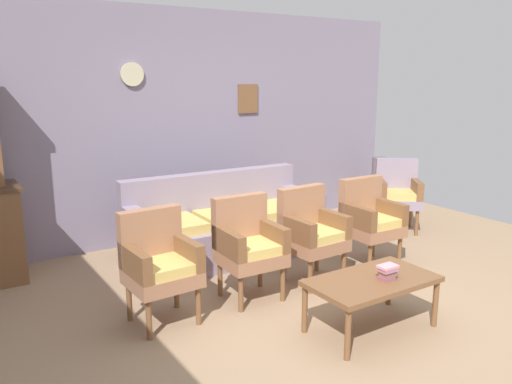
{
  "coord_description": "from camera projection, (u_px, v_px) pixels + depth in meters",
  "views": [
    {
      "loc": [
        -2.61,
        -3.04,
        1.93
      ],
      "look_at": [
        0.0,
        1.0,
        0.85
      ],
      "focal_mm": 36.3,
      "sensor_mm": 36.0,
      "label": 1
    }
  ],
  "objects": [
    {
      "name": "ground_plane",
      "position": [
        321.0,
        314.0,
        4.3
      ],
      "size": [
        7.68,
        7.68,
        0.0
      ],
      "primitive_type": "plane",
      "color": "#997A5B"
    },
    {
      "name": "wall_back_with_decor",
      "position": [
        182.0,
        126.0,
        6.16
      ],
      "size": [
        6.4,
        0.09,
        2.7
      ],
      "color": "gray",
      "rests_on": "ground"
    },
    {
      "name": "floral_couch",
      "position": [
        224.0,
        228.0,
        5.58
      ],
      "size": [
        2.11,
        0.85,
        0.9
      ],
      "color": "gray",
      "rests_on": "ground"
    },
    {
      "name": "armchair_by_doorway",
      "position": [
        159.0,
        262.0,
        4.08
      ],
      "size": [
        0.54,
        0.51,
        0.9
      ],
      "color": "#9E6B4C",
      "rests_on": "ground"
    },
    {
      "name": "armchair_near_couch_end",
      "position": [
        248.0,
        243.0,
        4.54
      ],
      "size": [
        0.54,
        0.51,
        0.9
      ],
      "color": "#9E6B4C",
      "rests_on": "ground"
    },
    {
      "name": "armchair_near_cabinet",
      "position": [
        311.0,
        230.0,
        4.91
      ],
      "size": [
        0.54,
        0.51,
        0.9
      ],
      "color": "#9E6B4C",
      "rests_on": "ground"
    },
    {
      "name": "armchair_row_middle",
      "position": [
        370.0,
        218.0,
        5.35
      ],
      "size": [
        0.53,
        0.5,
        0.9
      ],
      "color": "#9E6B4C",
      "rests_on": "ground"
    },
    {
      "name": "wingback_chair_by_fireplace",
      "position": [
        398.0,
        192.0,
        6.55
      ],
      "size": [
        0.71,
        0.71,
        0.9
      ],
      "color": "gray",
      "rests_on": "ground"
    },
    {
      "name": "coffee_table",
      "position": [
        372.0,
        284.0,
        3.96
      ],
      "size": [
        1.0,
        0.56,
        0.42
      ],
      "color": "brown",
      "rests_on": "ground"
    },
    {
      "name": "book_stack_on_table",
      "position": [
        387.0,
        272.0,
        3.92
      ],
      "size": [
        0.15,
        0.11,
        0.11
      ],
      "color": "#995267",
      "rests_on": "coffee_table"
    },
    {
      "name": "floor_vase_by_wall",
      "position": [
        378.0,
        184.0,
        7.48
      ],
      "size": [
        0.21,
        0.21,
        0.8
      ],
      "primitive_type": "cylinder",
      "color": "#61595A",
      "rests_on": "ground"
    }
  ]
}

